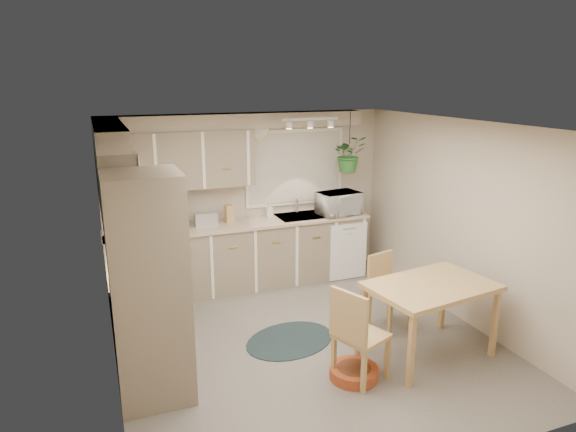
% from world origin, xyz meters
% --- Properties ---
extents(floor, '(4.20, 4.20, 0.00)m').
position_xyz_m(floor, '(0.00, 0.00, 0.00)').
color(floor, slate).
rests_on(floor, ground).
extents(ceiling, '(4.20, 4.20, 0.00)m').
position_xyz_m(ceiling, '(0.00, 0.00, 2.40)').
color(ceiling, white).
rests_on(ceiling, wall_back).
extents(wall_back, '(4.00, 0.04, 2.40)m').
position_xyz_m(wall_back, '(0.00, 2.10, 1.20)').
color(wall_back, '#B5A795').
rests_on(wall_back, floor).
extents(wall_front, '(4.00, 0.04, 2.40)m').
position_xyz_m(wall_front, '(0.00, -2.10, 1.20)').
color(wall_front, '#B5A795').
rests_on(wall_front, floor).
extents(wall_left, '(0.04, 4.20, 2.40)m').
position_xyz_m(wall_left, '(-2.00, 0.00, 1.20)').
color(wall_left, '#B5A795').
rests_on(wall_left, floor).
extents(wall_right, '(0.04, 4.20, 2.40)m').
position_xyz_m(wall_right, '(2.00, 0.00, 1.20)').
color(wall_right, '#B5A795').
rests_on(wall_right, floor).
extents(base_cab_left, '(0.60, 1.85, 0.90)m').
position_xyz_m(base_cab_left, '(-1.70, 0.88, 0.45)').
color(base_cab_left, gray).
rests_on(base_cab_left, floor).
extents(base_cab_back, '(3.60, 0.60, 0.90)m').
position_xyz_m(base_cab_back, '(-0.20, 1.80, 0.45)').
color(base_cab_back, gray).
rests_on(base_cab_back, floor).
extents(counter_left, '(0.64, 1.89, 0.04)m').
position_xyz_m(counter_left, '(-1.69, 0.88, 0.92)').
color(counter_left, '#C3AA8E').
rests_on(counter_left, base_cab_left).
extents(counter_back, '(3.64, 0.64, 0.04)m').
position_xyz_m(counter_back, '(-0.20, 1.79, 0.92)').
color(counter_back, '#C3AA8E').
rests_on(counter_back, base_cab_back).
extents(oven_stack, '(0.65, 0.65, 2.10)m').
position_xyz_m(oven_stack, '(-1.68, -0.38, 1.05)').
color(oven_stack, gray).
rests_on(oven_stack, floor).
extents(wall_oven_face, '(0.02, 0.56, 0.58)m').
position_xyz_m(wall_oven_face, '(-1.35, -0.38, 1.05)').
color(wall_oven_face, silver).
rests_on(wall_oven_face, oven_stack).
extents(upper_cab_left, '(0.35, 2.00, 0.75)m').
position_xyz_m(upper_cab_left, '(-1.82, 1.00, 1.83)').
color(upper_cab_left, gray).
rests_on(upper_cab_left, wall_left).
extents(upper_cab_back, '(2.00, 0.35, 0.75)m').
position_xyz_m(upper_cab_back, '(-1.00, 1.93, 1.83)').
color(upper_cab_back, gray).
rests_on(upper_cab_back, wall_back).
extents(soffit_left, '(0.30, 2.00, 0.20)m').
position_xyz_m(soffit_left, '(-1.85, 1.00, 2.30)').
color(soffit_left, '#B5A795').
rests_on(soffit_left, wall_left).
extents(soffit_back, '(3.60, 0.30, 0.20)m').
position_xyz_m(soffit_back, '(-0.20, 1.95, 2.30)').
color(soffit_back, '#B5A795').
rests_on(soffit_back, wall_back).
extents(cooktop, '(0.52, 0.58, 0.02)m').
position_xyz_m(cooktop, '(-1.68, 0.30, 0.94)').
color(cooktop, silver).
rests_on(cooktop, counter_left).
extents(range_hood, '(0.40, 0.60, 0.14)m').
position_xyz_m(range_hood, '(-1.70, 0.30, 1.40)').
color(range_hood, silver).
rests_on(range_hood, upper_cab_left).
extents(window_blinds, '(1.40, 0.02, 1.00)m').
position_xyz_m(window_blinds, '(0.70, 2.07, 1.60)').
color(window_blinds, beige).
rests_on(window_blinds, wall_back).
extents(window_frame, '(1.50, 0.02, 1.10)m').
position_xyz_m(window_frame, '(0.70, 2.08, 1.60)').
color(window_frame, white).
rests_on(window_frame, wall_back).
extents(sink, '(0.70, 0.48, 0.10)m').
position_xyz_m(sink, '(0.70, 1.80, 0.90)').
color(sink, '#B5B7BD').
rests_on(sink, counter_back).
extents(dishwasher_front, '(0.58, 0.02, 0.83)m').
position_xyz_m(dishwasher_front, '(1.30, 1.49, 0.42)').
color(dishwasher_front, silver).
rests_on(dishwasher_front, base_cab_back).
extents(track_light_bar, '(0.80, 0.04, 0.04)m').
position_xyz_m(track_light_bar, '(0.70, 1.55, 2.33)').
color(track_light_bar, silver).
rests_on(track_light_bar, ceiling).
extents(wall_clock, '(0.30, 0.03, 0.30)m').
position_xyz_m(wall_clock, '(0.15, 2.07, 2.18)').
color(wall_clock, '#E1BA4F').
rests_on(wall_clock, wall_back).
extents(dining_table, '(1.38, 1.02, 0.80)m').
position_xyz_m(dining_table, '(1.11, -0.68, 0.40)').
color(dining_table, tan).
rests_on(dining_table, floor).
extents(chair_left, '(0.59, 0.59, 0.97)m').
position_xyz_m(chair_left, '(0.23, -0.82, 0.48)').
color(chair_left, tan).
rests_on(chair_left, floor).
extents(chair_back, '(0.50, 0.50, 0.87)m').
position_xyz_m(chair_back, '(1.07, 0.00, 0.44)').
color(chair_back, tan).
rests_on(chair_back, floor).
extents(braided_rug, '(1.25, 1.07, 0.01)m').
position_xyz_m(braided_rug, '(-0.15, 0.11, 0.01)').
color(braided_rug, black).
rests_on(braided_rug, floor).
extents(pet_bed, '(0.52, 0.52, 0.11)m').
position_xyz_m(pet_bed, '(0.17, -0.81, 0.06)').
color(pet_bed, '#A85621').
rests_on(pet_bed, floor).
extents(microwave, '(0.63, 0.42, 0.40)m').
position_xyz_m(microwave, '(1.23, 1.70, 1.14)').
color(microwave, silver).
rests_on(microwave, counter_back).
extents(soap_bottle, '(0.10, 0.20, 0.09)m').
position_xyz_m(soap_bottle, '(0.25, 1.95, 0.99)').
color(soap_bottle, silver).
rests_on(soap_bottle, counter_back).
extents(hanging_plant, '(0.52, 0.56, 0.40)m').
position_xyz_m(hanging_plant, '(1.37, 1.70, 1.75)').
color(hanging_plant, '#2A6528').
rests_on(hanging_plant, ceiling).
extents(coffee_maker, '(0.24, 0.27, 0.34)m').
position_xyz_m(coffee_maker, '(-1.10, 1.80, 1.11)').
color(coffee_maker, black).
rests_on(coffee_maker, counter_back).
extents(toaster, '(0.31, 0.20, 0.18)m').
position_xyz_m(toaster, '(-0.68, 1.82, 1.03)').
color(toaster, '#B5B7BD').
rests_on(toaster, counter_back).
extents(knife_block, '(0.13, 0.13, 0.25)m').
position_xyz_m(knife_block, '(-0.36, 1.85, 1.06)').
color(knife_block, tan).
rests_on(knife_block, counter_back).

